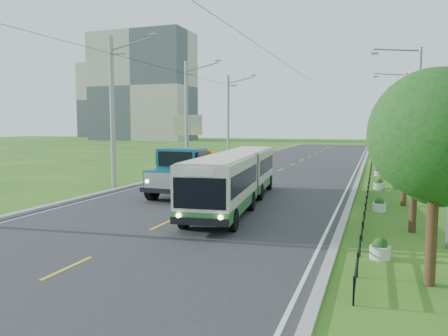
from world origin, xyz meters
The scene contains 29 objects.
ground centered at (0.00, 0.00, 0.00)m, with size 240.00×240.00×0.00m, color #215A15.
road centered at (0.00, 20.00, 0.01)m, with size 14.00×120.00×0.02m, color #28282B.
curb_left centered at (-7.20, 20.00, 0.07)m, with size 0.40×120.00×0.15m, color #9E9E99.
curb_right centered at (7.15, 20.00, 0.05)m, with size 0.30×120.00×0.10m, color #9E9E99.
edge_line_left centered at (-6.65, 20.00, 0.02)m, with size 0.12×120.00×0.00m, color silver.
edge_line_right centered at (6.65, 20.00, 0.02)m, with size 0.12×120.00×0.00m, color silver.
centre_dash centered at (0.00, 0.00, 0.02)m, with size 0.12×2.20×0.00m, color yellow.
railing_right centered at (8.00, 14.00, 0.30)m, with size 0.04×40.00×0.60m, color black.
pole_near centered at (-8.26, 9.00, 5.09)m, with size 3.51×0.32×10.00m.
pole_mid centered at (-8.26, 21.00, 5.09)m, with size 3.51×0.32×10.00m.
pole_far centered at (-8.26, 33.00, 5.09)m, with size 3.51×0.32×10.00m.
tree_front centered at (9.86, -3.86, 3.72)m, with size 3.36×3.41×5.60m.
tree_second centered at (9.86, 2.14, 3.52)m, with size 3.18×3.26×5.30m.
tree_third centered at (9.86, 8.14, 3.99)m, with size 3.60×3.62×6.00m.
tree_fourth centered at (9.86, 14.14, 3.59)m, with size 3.24×3.31×5.40m.
tree_fifth centered at (9.86, 20.14, 3.85)m, with size 3.48×3.52×5.80m.
tree_back centered at (9.86, 26.14, 3.65)m, with size 3.30×3.36×5.50m.
streetlight_mid centered at (10.64, 14.00, 4.90)m, with size 3.02×0.20×9.07m.
streetlight_far centered at (10.64, 28.00, 4.90)m, with size 3.02×0.20×9.07m.
planter_front centered at (8.60, -2.00, 0.29)m, with size 0.64×0.64×0.67m.
planter_near centered at (8.60, 6.00, 0.29)m, with size 0.64×0.64×0.67m.
planter_mid centered at (8.60, 14.00, 0.29)m, with size 0.64×0.64×0.67m.
planter_far centered at (8.60, 22.00, 0.29)m, with size 0.64×0.64×0.67m.
billboard_left centered at (-9.50, 24.00, 3.87)m, with size 3.00×0.20×5.20m.
billboard_right centered at (12.30, 20.00, 5.34)m, with size 0.24×6.00×7.30m.
apartment_near centered at (-55.00, 95.00, 15.00)m, with size 28.00×14.00×30.00m, color #B7B2A3.
apartment_far centered at (-80.00, 120.00, 13.00)m, with size 24.00×14.00×26.00m, color #B7B2A3.
bus centered at (1.55, 5.30, 1.61)m, with size 3.75×14.01×2.67m.
dump_truck centered at (-2.09, 7.50, 1.61)m, with size 2.87×6.85×2.84m.
Camera 1 is at (8.39, -16.16, 4.15)m, focal length 35.00 mm.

